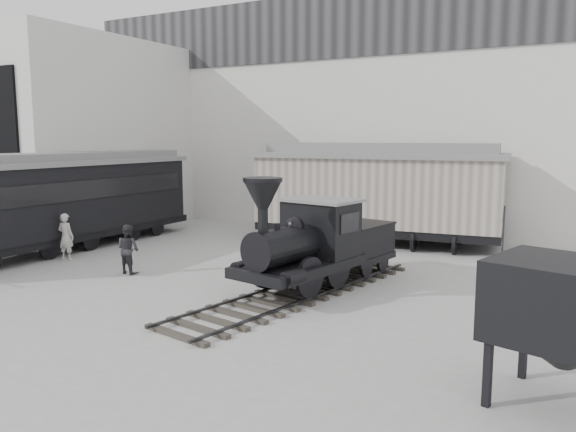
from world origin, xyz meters
The scene contains 9 objects.
ground centered at (0.00, 0.00, 0.00)m, with size 90.00×90.00×0.00m, color #9E9E9B.
north_wall centered at (0.00, 14.98, 5.55)m, with size 34.00×2.51×11.00m.
west_pavilion centered at (-14.50, 9.96, 4.49)m, with size 7.00×12.11×9.00m.
locomotive centered at (1.10, 3.81, 1.22)m, with size 3.76×9.57×3.30m.
boxcar centered at (0.28, 11.51, 2.19)m, with size 10.50×4.24×4.19m.
passenger_coach centered at (-10.15, 4.33, 1.95)m, with size 2.92×13.24×3.54m.
visitor_a centered at (-8.52, 3.15, 0.86)m, with size 0.62×0.41×1.71m, color beige.
visitor_b centered at (-5.07, 2.70, 0.81)m, with size 0.79×0.61×1.62m, color #2E2D32.
coal_hopper centered at (7.84, -0.86, 1.60)m, with size 2.66×2.37×2.46m.
Camera 1 is at (8.01, -10.62, 4.41)m, focal length 35.00 mm.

